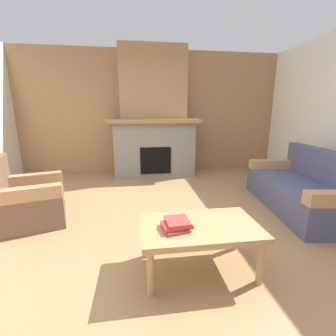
% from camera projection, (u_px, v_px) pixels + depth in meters
% --- Properties ---
extents(ground, '(9.00, 9.00, 0.00)m').
position_uv_depth(ground, '(172.00, 231.00, 2.67)').
color(ground, '#9E754C').
extents(wall_back_wood_panel, '(6.00, 0.12, 2.70)m').
position_uv_depth(wall_back_wood_panel, '(152.00, 113.00, 5.23)').
color(wall_back_wood_panel, '#997047').
rests_on(wall_back_wood_panel, ground).
extents(fireplace, '(1.90, 0.82, 2.70)m').
position_uv_depth(fireplace, '(154.00, 122.00, 4.91)').
color(fireplace, gray).
rests_on(fireplace, ground).
extents(couch, '(1.07, 1.89, 0.85)m').
position_uv_depth(couch, '(303.00, 190.00, 3.22)').
color(couch, '#474C6B').
rests_on(couch, ground).
extents(armchair, '(0.95, 0.95, 0.85)m').
position_uv_depth(armchair, '(26.00, 201.00, 2.80)').
color(armchair, brown).
rests_on(armchair, ground).
extents(coffee_table, '(1.00, 0.60, 0.43)m').
position_uv_depth(coffee_table, '(200.00, 230.00, 1.93)').
color(coffee_table, tan).
rests_on(coffee_table, ground).
extents(book_stack_near_edge, '(0.26, 0.25, 0.07)m').
position_uv_depth(book_stack_near_edge, '(177.00, 225.00, 1.84)').
color(book_stack_near_edge, '#B23833').
rests_on(book_stack_near_edge, coffee_table).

